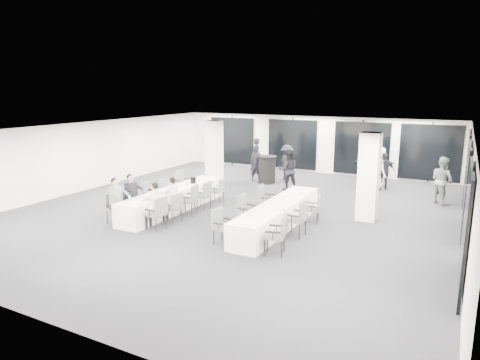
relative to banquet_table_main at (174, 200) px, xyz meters
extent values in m
cube|color=#242429|center=(1.92, 0.96, -0.39)|extent=(14.00, 16.00, 0.02)
cube|color=white|center=(1.92, 0.96, 2.43)|extent=(14.00, 16.00, 0.02)
cube|color=silver|center=(-5.09, 0.96, 1.02)|extent=(0.02, 16.00, 2.80)
cube|color=silver|center=(8.93, 0.96, 1.02)|extent=(0.02, 16.00, 2.80)
cube|color=silver|center=(1.92, 8.97, 1.02)|extent=(14.00, 0.02, 2.80)
cube|color=silver|center=(1.92, -7.05, 1.02)|extent=(14.00, 0.02, 2.80)
cube|color=black|center=(1.92, 8.90, 0.98)|extent=(13.60, 0.06, 2.50)
cube|color=black|center=(8.86, 1.96, 0.98)|extent=(0.06, 14.00, 2.50)
cube|color=white|center=(-0.88, 4.16, 1.02)|extent=(0.60, 0.60, 2.80)
cube|color=white|center=(6.12, 1.96, 1.02)|extent=(0.60, 0.60, 2.80)
cube|color=white|center=(0.00, 0.00, 0.00)|extent=(0.90, 5.00, 0.75)
cube|color=white|center=(3.91, -0.09, 0.00)|extent=(0.90, 5.00, 0.75)
cylinder|color=black|center=(1.03, 5.52, 0.22)|extent=(0.76, 0.76, 1.20)
cylinder|color=black|center=(1.03, 5.52, 0.82)|extent=(0.87, 0.87, 0.02)
cube|color=#55575D|center=(-0.75, -2.01, 0.07)|extent=(0.46, 0.47, 0.08)
cube|color=#55575D|center=(-0.97, -2.01, 0.34)|extent=(0.06, 0.45, 0.45)
cylinder|color=black|center=(-0.95, -1.81, -0.17)|extent=(0.04, 0.04, 0.40)
cylinder|color=black|center=(-0.95, -2.21, -0.17)|extent=(0.04, 0.04, 0.40)
cylinder|color=black|center=(-0.55, -1.81, -0.17)|extent=(0.04, 0.04, 0.40)
cylinder|color=black|center=(-0.55, -2.21, -0.17)|extent=(0.04, 0.04, 0.40)
cube|color=black|center=(-0.75, -1.76, 0.24)|extent=(0.34, 0.04, 0.04)
cube|color=black|center=(-0.75, -2.26, 0.24)|extent=(0.34, 0.04, 0.04)
cube|color=#55575D|center=(-0.75, -1.31, 0.09)|extent=(0.57, 0.59, 0.08)
cube|color=#55575D|center=(-0.97, -1.36, 0.36)|extent=(0.17, 0.47, 0.47)
cylinder|color=black|center=(-1.00, -1.16, -0.16)|extent=(0.04, 0.04, 0.42)
cylinder|color=black|center=(-0.90, -1.56, -0.16)|extent=(0.04, 0.04, 0.42)
cylinder|color=black|center=(-0.60, -1.06, -0.16)|extent=(0.04, 0.04, 0.42)
cylinder|color=black|center=(-0.50, -1.46, -0.16)|extent=(0.04, 0.04, 0.42)
cube|color=black|center=(-0.81, -1.06, 0.26)|extent=(0.35, 0.12, 0.04)
cube|color=black|center=(-0.69, -1.56, 0.26)|extent=(0.35, 0.12, 0.04)
cube|color=#55575D|center=(-0.75, -0.27, 0.07)|extent=(0.51, 0.52, 0.08)
cube|color=#55575D|center=(-0.97, -0.30, 0.34)|extent=(0.11, 0.46, 0.45)
cylinder|color=black|center=(-0.97, -0.10, -0.17)|extent=(0.04, 0.04, 0.41)
cylinder|color=black|center=(-0.92, -0.49, -0.17)|extent=(0.04, 0.04, 0.41)
cylinder|color=black|center=(-0.58, -0.05, -0.17)|extent=(0.04, 0.04, 0.41)
cylinder|color=black|center=(-0.53, -0.44, -0.17)|extent=(0.04, 0.04, 0.41)
cube|color=black|center=(-0.78, -0.02, 0.24)|extent=(0.34, 0.08, 0.04)
cube|color=black|center=(-0.72, -0.52, 0.24)|extent=(0.34, 0.08, 0.04)
cube|color=#55575D|center=(-0.75, 0.57, 0.04)|extent=(0.50, 0.52, 0.07)
cube|color=#55575D|center=(-0.95, 0.61, 0.29)|extent=(0.13, 0.43, 0.43)
cylinder|color=black|center=(-0.90, 0.79, -0.18)|extent=(0.03, 0.03, 0.38)
cylinder|color=black|center=(-0.97, 0.43, -0.18)|extent=(0.03, 0.03, 0.38)
cylinder|color=black|center=(-0.53, 0.72, -0.18)|extent=(0.03, 0.03, 0.38)
cylinder|color=black|center=(-0.60, 0.36, -0.18)|extent=(0.03, 0.03, 0.38)
cube|color=black|center=(-0.71, 0.80, 0.20)|extent=(0.32, 0.10, 0.04)
cube|color=black|center=(-0.79, 0.35, 0.20)|extent=(0.32, 0.10, 0.04)
cube|color=#55575D|center=(-0.75, 1.70, 0.12)|extent=(0.52, 0.54, 0.09)
cube|color=#55575D|center=(-0.99, 1.71, 0.41)|extent=(0.08, 0.50, 0.50)
cylinder|color=black|center=(-0.96, 1.93, -0.15)|extent=(0.04, 0.04, 0.45)
cylinder|color=black|center=(-0.98, 1.49, -0.15)|extent=(0.04, 0.04, 0.45)
cylinder|color=black|center=(-0.52, 1.91, -0.15)|extent=(0.04, 0.04, 0.45)
cylinder|color=black|center=(-0.54, 1.48, -0.15)|extent=(0.04, 0.04, 0.45)
cube|color=black|center=(-0.74, 1.98, 0.30)|extent=(0.37, 0.06, 0.04)
cube|color=black|center=(-0.76, 1.43, 0.30)|extent=(0.37, 0.06, 0.04)
cube|color=#55575D|center=(0.75, -1.94, 0.10)|extent=(0.53, 0.55, 0.08)
cube|color=#55575D|center=(0.98, -1.96, 0.38)|extent=(0.11, 0.49, 0.49)
cylinder|color=black|center=(0.94, -2.17, -0.16)|extent=(0.04, 0.04, 0.43)
cylinder|color=black|center=(0.98, -1.75, -0.16)|extent=(0.04, 0.04, 0.43)
cylinder|color=black|center=(0.52, -2.13, -0.16)|extent=(0.04, 0.04, 0.43)
cylinder|color=black|center=(0.56, -1.71, -0.16)|extent=(0.04, 0.04, 0.43)
cube|color=black|center=(0.72, -2.20, 0.28)|extent=(0.36, 0.08, 0.04)
cube|color=black|center=(0.78, -1.68, 0.28)|extent=(0.36, 0.08, 0.04)
cube|color=#55575D|center=(0.75, -1.10, 0.06)|extent=(0.55, 0.56, 0.08)
cube|color=#55575D|center=(0.96, -1.15, 0.32)|extent=(0.17, 0.44, 0.44)
cylinder|color=black|center=(0.89, -1.33, -0.18)|extent=(0.03, 0.03, 0.40)
cylinder|color=black|center=(0.99, -0.96, -0.18)|extent=(0.03, 0.03, 0.40)
cylinder|color=black|center=(0.51, -1.24, -0.18)|extent=(0.03, 0.03, 0.40)
cylinder|color=black|center=(0.61, -0.86, -0.18)|extent=(0.03, 0.03, 0.40)
cube|color=black|center=(0.69, -1.33, 0.22)|extent=(0.33, 0.12, 0.04)
cube|color=black|center=(0.81, -0.87, 0.22)|extent=(0.33, 0.12, 0.04)
cube|color=#55575D|center=(0.75, -0.23, 0.10)|extent=(0.57, 0.58, 0.08)
cube|color=#55575D|center=(0.98, -0.19, 0.39)|extent=(0.14, 0.49, 0.49)
cylinder|color=black|center=(0.99, -0.41, -0.16)|extent=(0.04, 0.04, 0.43)
cylinder|color=black|center=(0.92, 0.01, -0.16)|extent=(0.04, 0.04, 0.43)
cylinder|color=black|center=(0.58, -0.48, -0.16)|extent=(0.04, 0.04, 0.43)
cylinder|color=black|center=(0.51, -0.06, -0.16)|extent=(0.04, 0.04, 0.43)
cube|color=black|center=(0.79, -0.49, 0.28)|extent=(0.36, 0.10, 0.04)
cube|color=black|center=(0.71, 0.03, 0.28)|extent=(0.36, 0.10, 0.04)
cube|color=#55575D|center=(0.75, 0.63, 0.08)|extent=(0.48, 0.50, 0.08)
cube|color=#55575D|center=(0.97, 0.63, 0.36)|extent=(0.07, 0.47, 0.47)
cylinder|color=black|center=(0.95, 0.42, -0.17)|extent=(0.04, 0.04, 0.42)
cylinder|color=black|center=(0.96, 0.83, -0.17)|extent=(0.04, 0.04, 0.42)
cylinder|color=black|center=(0.54, 0.43, -0.17)|extent=(0.04, 0.04, 0.42)
cylinder|color=black|center=(0.55, 0.84, -0.17)|extent=(0.04, 0.04, 0.42)
cube|color=black|center=(0.75, 0.38, 0.26)|extent=(0.35, 0.05, 0.04)
cube|color=black|center=(0.75, 0.89, 0.26)|extent=(0.35, 0.05, 0.04)
cube|color=#55575D|center=(0.75, 1.62, 0.03)|extent=(0.45, 0.47, 0.07)
cube|color=#55575D|center=(0.95, 1.64, 0.28)|extent=(0.09, 0.42, 0.42)
cylinder|color=black|center=(0.95, 1.45, -0.19)|extent=(0.03, 0.03, 0.37)
cylinder|color=black|center=(0.92, 1.81, -0.19)|extent=(0.03, 0.03, 0.37)
cylinder|color=black|center=(0.58, 1.42, -0.19)|extent=(0.03, 0.03, 0.37)
cylinder|color=black|center=(0.55, 1.79, -0.19)|extent=(0.03, 0.03, 0.37)
cube|color=black|center=(0.77, 1.39, 0.19)|extent=(0.31, 0.06, 0.04)
cube|color=black|center=(0.73, 1.84, 0.19)|extent=(0.31, 0.06, 0.04)
cube|color=#55575D|center=(3.16, -2.06, 0.08)|extent=(0.49, 0.51, 0.08)
cube|color=#55575D|center=(2.93, -2.05, 0.35)|extent=(0.08, 0.47, 0.47)
cylinder|color=black|center=(2.96, -1.85, -0.17)|extent=(0.04, 0.04, 0.42)
cylinder|color=black|center=(2.94, -2.25, -0.17)|extent=(0.04, 0.04, 0.42)
cylinder|color=black|center=(3.37, -1.87, -0.17)|extent=(0.04, 0.04, 0.42)
cylinder|color=black|center=(3.35, -2.27, -0.17)|extent=(0.04, 0.04, 0.42)
cube|color=black|center=(3.17, -1.81, 0.25)|extent=(0.35, 0.06, 0.04)
cube|color=black|center=(3.14, -2.31, 0.25)|extent=(0.35, 0.06, 0.04)
cube|color=#55575D|center=(3.16, -0.62, 0.11)|extent=(0.52, 0.54, 0.09)
cube|color=#55575D|center=(2.92, -0.60, 0.40)|extent=(0.09, 0.50, 0.50)
cylinder|color=black|center=(2.95, -0.39, -0.15)|extent=(0.04, 0.04, 0.44)
cylinder|color=black|center=(2.93, -0.82, -0.15)|extent=(0.04, 0.04, 0.44)
cylinder|color=black|center=(3.38, -0.41, -0.15)|extent=(0.04, 0.04, 0.44)
cylinder|color=black|center=(3.36, -0.84, -0.15)|extent=(0.04, 0.04, 0.44)
cube|color=black|center=(3.17, -0.35, 0.29)|extent=(0.37, 0.06, 0.04)
cube|color=black|center=(3.14, -0.88, 0.29)|extent=(0.37, 0.06, 0.04)
cube|color=#55575D|center=(3.16, 0.86, 0.11)|extent=(0.60, 0.62, 0.09)
cube|color=#55575D|center=(2.92, 0.81, 0.40)|extent=(0.17, 0.50, 0.50)
cylinder|color=black|center=(2.90, 1.03, -0.15)|extent=(0.04, 0.04, 0.44)
cylinder|color=black|center=(2.99, 0.61, -0.15)|extent=(0.04, 0.04, 0.44)
cylinder|color=black|center=(3.32, 1.12, -0.15)|extent=(0.04, 0.04, 0.44)
cylinder|color=black|center=(3.41, 0.70, -0.15)|extent=(0.04, 0.04, 0.44)
cube|color=black|center=(3.10, 1.13, 0.30)|extent=(0.37, 0.12, 0.04)
cube|color=black|center=(3.21, 0.60, 0.30)|extent=(0.37, 0.12, 0.04)
cube|color=#55575D|center=(4.66, -2.13, 0.11)|extent=(0.61, 0.62, 0.09)
cube|color=#55575D|center=(4.89, -2.07, 0.40)|extent=(0.18, 0.50, 0.50)
cylinder|color=black|center=(4.92, -2.28, -0.15)|extent=(0.04, 0.04, 0.44)
cylinder|color=black|center=(4.81, -1.86, -0.15)|extent=(0.04, 0.04, 0.44)
cylinder|color=black|center=(4.50, -2.39, -0.15)|extent=(0.04, 0.04, 0.44)
cylinder|color=black|center=(4.39, -1.97, -0.15)|extent=(0.04, 0.04, 0.44)
cube|color=black|center=(4.72, -2.39, 0.29)|extent=(0.37, 0.13, 0.04)
cube|color=black|center=(4.59, -1.86, 0.29)|extent=(0.37, 0.13, 0.04)
cube|color=#55575D|center=(4.66, -0.60, 0.12)|extent=(0.55, 0.57, 0.09)
cube|color=#55575D|center=(4.90, -0.62, 0.42)|extent=(0.11, 0.51, 0.51)
cylinder|color=black|center=(4.86, -0.84, -0.15)|extent=(0.04, 0.04, 0.45)
cylinder|color=black|center=(4.89, -0.40, -0.15)|extent=(0.04, 0.04, 0.45)
cylinder|color=black|center=(4.42, -0.81, -0.15)|extent=(0.04, 0.04, 0.45)
cylinder|color=black|center=(4.45, -0.37, -0.15)|extent=(0.04, 0.04, 0.45)
cube|color=black|center=(4.63, -0.88, 0.31)|extent=(0.38, 0.07, 0.04)
cube|color=black|center=(4.68, -0.33, 0.31)|extent=(0.38, 0.07, 0.04)
cube|color=#55575D|center=(4.66, 0.87, 0.04)|extent=(0.51, 0.52, 0.07)
cube|color=#55575D|center=(4.85, 0.91, 0.29)|extent=(0.15, 0.43, 0.42)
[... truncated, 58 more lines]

